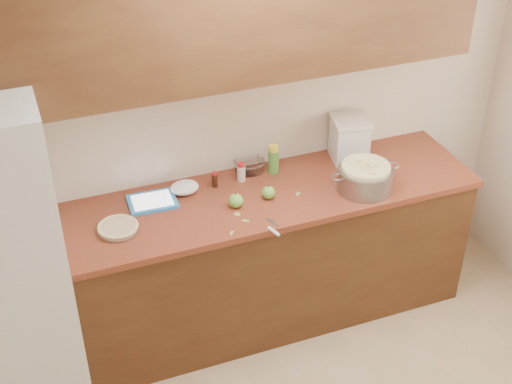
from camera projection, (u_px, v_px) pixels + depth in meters
name	position (u px, v px, depth m)	size (l,w,h in m)	color
room_shell	(391.00, 316.00, 2.71)	(3.60, 3.60, 3.60)	tan
counter_run	(255.00, 258.00, 4.32)	(2.64, 0.68, 0.92)	#4D2E15
upper_cabinets	(243.00, 12.00, 3.61)	(2.60, 0.34, 0.70)	brown
pie	(118.00, 228.00, 3.78)	(0.23, 0.23, 0.04)	silver
colander	(365.00, 178.00, 4.09)	(0.42, 0.32, 0.16)	gray
flour_canister	(349.00, 138.00, 4.34)	(0.26, 0.26, 0.27)	silver
tablet	(152.00, 201.00, 4.00)	(0.28, 0.22, 0.02)	#2B81D3
paring_knife	(274.00, 230.00, 3.79)	(0.07, 0.18, 0.02)	gray
lemon_bottle	(274.00, 160.00, 4.23)	(0.07, 0.07, 0.18)	#4C8C38
cinnamon_shaker	(241.00, 172.00, 4.17)	(0.05, 0.05, 0.12)	beige
vanilla_bottle	(215.00, 180.00, 4.12)	(0.03, 0.03, 0.10)	black
mixing_bowl	(250.00, 164.00, 4.28)	(0.19, 0.19, 0.07)	silver
paper_towel	(184.00, 187.00, 4.08)	(0.16, 0.13, 0.07)	white
apple_left	(236.00, 201.00, 3.95)	(0.08, 0.08, 0.10)	#67A53B
apple_center	(269.00, 192.00, 4.03)	(0.08, 0.08, 0.09)	#67A53B
peel_a	(237.00, 215.00, 3.91)	(0.04, 0.02, 0.00)	#93B357
peel_b	(245.00, 221.00, 3.86)	(0.04, 0.01, 0.00)	#93B357
peel_c	(298.00, 194.00, 4.08)	(0.04, 0.01, 0.00)	#93B357
peel_d	(238.00, 214.00, 3.92)	(0.03, 0.01, 0.00)	#93B357
peel_e	(232.00, 233.00, 3.77)	(0.04, 0.01, 0.00)	#93B357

